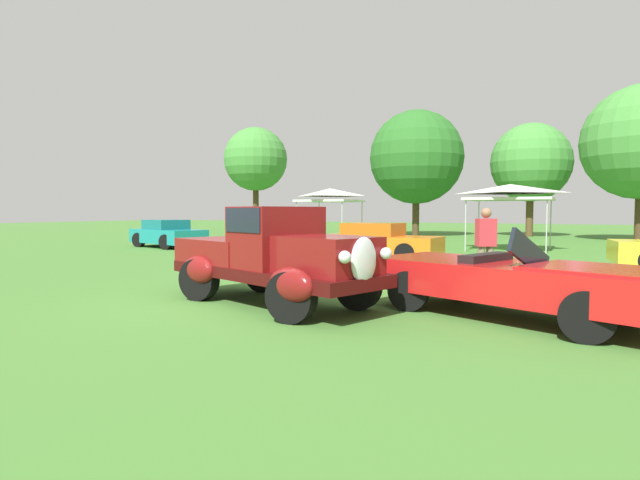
# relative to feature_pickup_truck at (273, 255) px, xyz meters

# --- Properties ---
(ground_plane) EXTENTS (120.00, 120.00, 0.00)m
(ground_plane) POSITION_rel_feature_pickup_truck_xyz_m (-0.55, -0.08, -0.87)
(ground_plane) COLOR #42752D
(feature_pickup_truck) EXTENTS (4.58, 2.89, 1.70)m
(feature_pickup_truck) POSITION_rel_feature_pickup_truck_xyz_m (0.00, 0.00, 0.00)
(feature_pickup_truck) COLOR #400B0B
(feature_pickup_truck) RESTS_ON ground_plane
(neighbor_convertible) EXTENTS (4.83, 3.20, 1.40)m
(neighbor_convertible) POSITION_rel_feature_pickup_truck_xyz_m (3.92, 0.71, -0.29)
(neighbor_convertible) COLOR red
(neighbor_convertible) RESTS_ON ground_plane
(show_car_teal) EXTENTS (4.15, 2.67, 1.22)m
(show_car_teal) POSITION_rel_feature_pickup_truck_xyz_m (-11.57, 9.62, -0.27)
(show_car_teal) COLOR teal
(show_car_teal) RESTS_ON ground_plane
(show_car_orange) EXTENTS (4.09, 1.82, 1.22)m
(show_car_orange) POSITION_rel_feature_pickup_truck_xyz_m (-1.24, 8.37, -0.27)
(show_car_orange) COLOR orange
(show_car_orange) RESTS_ON ground_plane
(spectator_by_row) EXTENTS (0.47, 0.42, 1.69)m
(spectator_by_row) POSITION_rel_feature_pickup_truck_xyz_m (2.91, 4.01, 0.05)
(spectator_by_row) COLOR #7F7056
(spectator_by_row) RESTS_ON ground_plane
(canopy_tent_left_field) EXTENTS (2.68, 2.68, 2.71)m
(canopy_tent_left_field) POSITION_rel_feature_pickup_truck_xyz_m (-6.24, 15.18, 1.55)
(canopy_tent_left_field) COLOR #B7B7BC
(canopy_tent_left_field) RESTS_ON ground_plane
(canopy_tent_center_field) EXTENTS (3.30, 3.30, 2.71)m
(canopy_tent_center_field) POSITION_rel_feature_pickup_truck_xyz_m (2.14, 14.82, 1.56)
(canopy_tent_center_field) COLOR #B7B7BC
(canopy_tent_center_field) RESTS_ON ground_plane
(treeline_far_left) EXTENTS (4.84, 4.84, 7.97)m
(treeline_far_left) POSITION_rel_feature_pickup_truck_xyz_m (-17.55, 25.49, 4.66)
(treeline_far_left) COLOR #47331E
(treeline_far_left) RESTS_ON ground_plane
(treeline_mid_left) EXTENTS (5.93, 5.93, 7.97)m
(treeline_mid_left) POSITION_rel_feature_pickup_truck_xyz_m (-4.64, 24.50, 4.13)
(treeline_mid_left) COLOR #47331E
(treeline_mid_left) RESTS_ON ground_plane
(treeline_center) EXTENTS (4.88, 4.88, 7.05)m
(treeline_center) POSITION_rel_feature_pickup_truck_xyz_m (1.92, 27.03, 3.73)
(treeline_center) COLOR brown
(treeline_center) RESTS_ON ground_plane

